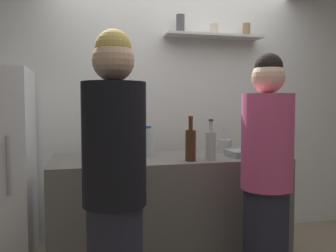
{
  "coord_description": "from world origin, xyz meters",
  "views": [
    {
      "loc": [
        -0.92,
        -2.3,
        1.36
      ],
      "look_at": [
        -0.25,
        0.47,
        1.18
      ],
      "focal_mm": 37.78,
      "sensor_mm": 36.0,
      "label": 1
    }
  ],
  "objects": [
    {
      "name": "water_bottle_plastic",
      "position": [
        -0.4,
        0.52,
        1.04
      ],
      "size": [
        0.08,
        0.08,
        0.25
      ],
      "color": "silver",
      "rests_on": "counter"
    },
    {
      "name": "person_blonde",
      "position": [
        -0.76,
        -0.42,
        0.87
      ],
      "size": [
        0.34,
        0.34,
        1.75
      ],
      "rotation": [
        0.0,
        0.0,
        4.96
      ],
      "color": "#262633",
      "rests_on": "ground"
    },
    {
      "name": "wine_bottle_amber_glass",
      "position": [
        -0.14,
        0.22,
        1.06
      ],
      "size": [
        0.08,
        0.08,
        0.34
      ],
      "color": "#472814",
      "rests_on": "counter"
    },
    {
      "name": "baking_pan",
      "position": [
        0.4,
        0.35,
        0.96
      ],
      "size": [
        0.34,
        0.24,
        0.05
      ],
      "primitive_type": "cube",
      "color": "gray",
      "rests_on": "counter"
    },
    {
      "name": "wine_bottle_dark_glass",
      "position": [
        -0.8,
        0.56,
        1.04
      ],
      "size": [
        0.08,
        0.08,
        0.28
      ],
      "color": "black",
      "rests_on": "counter"
    },
    {
      "name": "person_pink_top",
      "position": [
        0.26,
        -0.2,
        0.84
      ],
      "size": [
        0.34,
        0.34,
        1.7
      ],
      "rotation": [
        0.0,
        0.0,
        1.25
      ],
      "color": "#262633",
      "rests_on": "ground"
    },
    {
      "name": "back_wall_assembly",
      "position": [
        0.0,
        1.25,
        1.3
      ],
      "size": [
        4.8,
        0.32,
        2.6
      ],
      "color": "white",
      "rests_on": "ground"
    },
    {
      "name": "counter",
      "position": [
        -0.25,
        0.47,
        0.47
      ],
      "size": [
        1.85,
        0.75,
        0.93
      ],
      "primitive_type": "cube",
      "color": "#66605B",
      "rests_on": "ground"
    },
    {
      "name": "wine_bottle_green_glass",
      "position": [
        -0.74,
        0.37,
        1.04
      ],
      "size": [
        0.07,
        0.07,
        0.29
      ],
      "color": "#19471E",
      "rests_on": "counter"
    },
    {
      "name": "utensil_holder",
      "position": [
        0.31,
        0.62,
        0.99
      ],
      "size": [
        0.12,
        0.12,
        0.22
      ],
      "color": "#B2B2B7",
      "rests_on": "counter"
    },
    {
      "name": "wine_bottle_pale_glass",
      "position": [
        0.03,
        0.23,
        1.05
      ],
      "size": [
        0.08,
        0.08,
        0.31
      ],
      "color": "#B2BFB2",
      "rests_on": "counter"
    }
  ]
}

